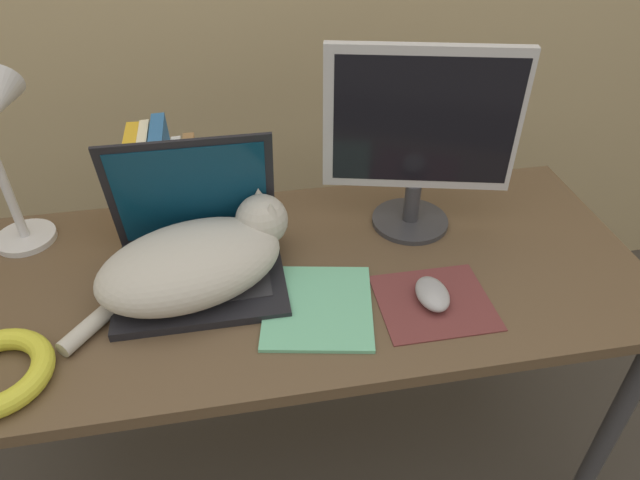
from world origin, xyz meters
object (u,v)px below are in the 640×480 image
at_px(laptop, 199,253).
at_px(book_row, 165,183).
at_px(external_monitor, 420,135).
at_px(computer_mouse, 432,294).
at_px(cat, 198,260).
at_px(notepad, 316,307).

relative_size(laptop, book_row, 1.38).
distance_m(laptop, external_monitor, 0.52).
relative_size(external_monitor, computer_mouse, 4.29).
xyz_separation_m(laptop, book_row, (-0.07, 0.19, 0.06)).
relative_size(cat, notepad, 1.70).
height_order(cat, computer_mouse, cat).
xyz_separation_m(laptop, external_monitor, (0.48, 0.09, 0.17)).
bearing_deg(cat, computer_mouse, -15.86).
bearing_deg(notepad, book_row, 129.85).
bearing_deg(computer_mouse, external_monitor, 81.95).
height_order(cat, external_monitor, external_monitor).
distance_m(cat, external_monitor, 0.53).
distance_m(external_monitor, computer_mouse, 0.34).
distance_m(computer_mouse, book_row, 0.63).
height_order(book_row, notepad, book_row).
bearing_deg(laptop, book_row, 108.70).
bearing_deg(laptop, external_monitor, 10.95).
bearing_deg(book_row, cat, -74.24).
xyz_separation_m(book_row, notepad, (0.28, -0.34, -0.11)).
distance_m(cat, computer_mouse, 0.47).
xyz_separation_m(external_monitor, computer_mouse, (-0.04, -0.26, -0.21)).
relative_size(laptop, notepad, 1.26).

